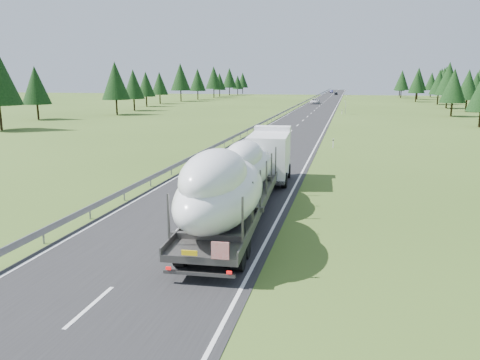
% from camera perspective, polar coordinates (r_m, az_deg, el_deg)
% --- Properties ---
extents(ground, '(400.00, 400.00, 0.00)m').
position_cam_1_polar(ground, '(24.41, -6.98, -5.56)').
color(ground, '#38531B').
rests_on(ground, ground).
extents(road_surface, '(10.00, 400.00, 0.02)m').
position_cam_1_polar(road_surface, '(122.28, 9.41, 8.65)').
color(road_surface, black).
rests_on(road_surface, ground).
extents(guardrail, '(0.10, 400.00, 0.76)m').
position_cam_1_polar(guardrail, '(122.65, 6.91, 9.01)').
color(guardrail, slate).
rests_on(guardrail, ground).
extents(marker_posts, '(0.13, 350.08, 1.00)m').
position_cam_1_polar(marker_posts, '(176.93, 12.78, 9.77)').
color(marker_posts, silver).
rests_on(marker_posts, ground).
extents(highway_sign, '(0.08, 0.90, 2.60)m').
position_cam_1_polar(highway_sign, '(101.94, 12.75, 8.83)').
color(highway_sign, slate).
rests_on(highway_sign, ground).
extents(tree_line_left, '(14.30, 241.99, 12.60)m').
position_cam_1_polar(tree_line_left, '(125.26, -11.55, 11.81)').
color(tree_line_left, black).
rests_on(tree_line_left, ground).
extents(boat_truck, '(3.83, 21.16, 4.61)m').
position_cam_1_polar(boat_truck, '(25.12, 0.19, 0.77)').
color(boat_truck, white).
rests_on(boat_truck, ground).
extents(distant_van, '(2.72, 5.59, 1.53)m').
position_cam_1_polar(distant_van, '(142.15, 9.10, 9.46)').
color(distant_van, silver).
rests_on(distant_van, ground).
extents(distant_car_dark, '(1.83, 4.05, 1.35)m').
position_cam_1_polar(distant_car_dark, '(222.53, 11.61, 10.31)').
color(distant_car_dark, black).
rests_on(distant_car_dark, ground).
extents(distant_car_blue, '(1.65, 4.33, 1.41)m').
position_cam_1_polar(distant_car_blue, '(254.67, 11.09, 10.56)').
color(distant_car_blue, '#1B1E4B').
rests_on(distant_car_blue, ground).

